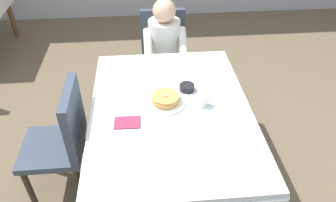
{
  "coord_description": "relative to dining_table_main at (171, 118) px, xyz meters",
  "views": [
    {
      "loc": [
        -0.17,
        -1.69,
        2.14
      ],
      "look_at": [
        -0.02,
        0.02,
        0.79
      ],
      "focal_mm": 34.16,
      "sensor_mm": 36.0,
      "label": 1
    }
  ],
  "objects": [
    {
      "name": "chair_left_side",
      "position": [
        -0.77,
        0.0,
        -0.12
      ],
      "size": [
        0.45,
        0.44,
        0.93
      ],
      "rotation": [
        0.0,
        0.0,
        1.57
      ],
      "color": "#384251",
      "rests_on": "ground"
    },
    {
      "name": "dining_table_main",
      "position": [
        0.0,
        0.0,
        0.0
      ],
      "size": [
        1.12,
        1.52,
        0.74
      ],
      "color": "silver",
      "rests_on": "ground"
    },
    {
      "name": "diner_person",
      "position": [
        0.04,
        1.01,
        0.02
      ],
      "size": [
        0.4,
        0.43,
        1.12
      ],
      "rotation": [
        0.0,
        0.0,
        3.14
      ],
      "color": "silver",
      "rests_on": "ground"
    },
    {
      "name": "ground_plane",
      "position": [
        0.0,
        0.0,
        -0.65
      ],
      "size": [
        14.0,
        14.0,
        0.0
      ],
      "primitive_type": "plane",
      "color": "brown"
    },
    {
      "name": "chair_diner",
      "position": [
        0.04,
        1.17,
        -0.12
      ],
      "size": [
        0.44,
        0.45,
        0.93
      ],
      "rotation": [
        0.0,
        0.0,
        3.14
      ],
      "color": "#384251",
      "rests_on": "ground"
    },
    {
      "name": "breakfast_stack",
      "position": [
        -0.03,
        0.05,
        0.13
      ],
      "size": [
        0.19,
        0.2,
        0.06
      ],
      "color": "tan",
      "rests_on": "plate_breakfast"
    },
    {
      "name": "spoon_near_edge",
      "position": [
        -0.0,
        -0.29,
        0.09
      ],
      "size": [
        0.15,
        0.05,
        0.0
      ],
      "primitive_type": "cube",
      "rotation": [
        0.0,
        0.0,
        -0.24
      ],
      "color": "silver",
      "rests_on": "dining_table_main"
    },
    {
      "name": "cup_coffee",
      "position": [
        0.22,
        0.01,
        0.13
      ],
      "size": [
        0.11,
        0.08,
        0.08
      ],
      "color": "white",
      "rests_on": "dining_table_main"
    },
    {
      "name": "bowl_butter",
      "position": [
        0.14,
        0.2,
        0.11
      ],
      "size": [
        0.11,
        0.11,
        0.04
      ],
      "primitive_type": "cylinder",
      "color": "black",
      "rests_on": "dining_table_main"
    },
    {
      "name": "fork_left_of_plate",
      "position": [
        -0.23,
        0.03,
        0.09
      ],
      "size": [
        0.03,
        0.18,
        0.0
      ],
      "primitive_type": "cube",
      "rotation": [
        0.0,
        0.0,
        1.66
      ],
      "color": "silver",
      "rests_on": "dining_table_main"
    },
    {
      "name": "knife_right_of_plate",
      "position": [
        0.15,
        0.03,
        0.09
      ],
      "size": [
        0.02,
        0.2,
        0.0
      ],
      "primitive_type": "cube",
      "rotation": [
        0.0,
        0.0,
        1.52
      ],
      "color": "silver",
      "rests_on": "dining_table_main"
    },
    {
      "name": "plate_breakfast",
      "position": [
        -0.04,
        0.05,
        0.1
      ],
      "size": [
        0.28,
        0.28,
        0.02
      ],
      "primitive_type": "cylinder",
      "color": "white",
      "rests_on": "dining_table_main"
    },
    {
      "name": "napkin_folded",
      "position": [
        -0.3,
        -0.13,
        0.09
      ],
      "size": [
        0.17,
        0.12,
        0.01
      ],
      "primitive_type": "cube",
      "rotation": [
        0.0,
        0.0,
        -0.02
      ],
      "color": "#8C2D4C",
      "rests_on": "dining_table_main"
    }
  ]
}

